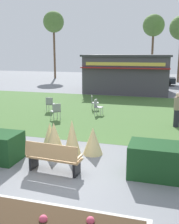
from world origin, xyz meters
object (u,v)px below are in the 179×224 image
at_px(cafe_chair_center, 56,110).
at_px(cafe_chair_north, 97,106).
at_px(park_bench, 53,157).
at_px(person_strolling, 177,110).
at_px(food_kiosk, 128,74).
at_px(parked_car_west_slot, 112,78).
at_px(tree_center_bg, 154,26).
at_px(cafe_chair_west, 94,102).
at_px(parked_car_center_slot, 155,79).
at_px(cafe_chair_east, 50,103).
at_px(tree_left_bg, 54,23).

bearing_deg(cafe_chair_center, cafe_chair_north, 44.19).
distance_m(park_bench, person_strolling, 7.37).
bearing_deg(cafe_chair_center, person_strolling, 3.07).
height_order(food_kiosk, parked_car_west_slot, food_kiosk).
height_order(park_bench, cafe_chair_center, park_bench).
bearing_deg(tree_center_bg, cafe_chair_west, -96.35).
bearing_deg(parked_car_center_slot, cafe_chair_north, -99.38).
xyz_separation_m(person_strolling, parked_car_center_slot, (-1.77, 17.15, -0.22)).
height_order(parked_car_west_slot, tree_center_bg, tree_center_bg).
distance_m(cafe_chair_west, cafe_chair_east, 2.73).
bearing_deg(cafe_chair_center, tree_center_bg, 81.46).
relative_size(cafe_chair_north, person_strolling, 0.53).
distance_m(cafe_chair_west, cafe_chair_center, 3.29).
height_order(person_strolling, parked_car_west_slot, person_strolling).
bearing_deg(tree_center_bg, park_bench, -92.16).
bearing_deg(tree_left_bg, cafe_chair_east, -67.54).
relative_size(cafe_chair_north, parked_car_center_slot, 0.21).
distance_m(cafe_chair_north, parked_car_west_slot, 15.87).
xyz_separation_m(park_bench, parked_car_center_slot, (1.95, 23.51, 0.16)).
distance_m(park_bench, cafe_chair_north, 7.83).
xyz_separation_m(cafe_chair_north, parked_car_west_slot, (-2.24, 15.71, 0.12)).
bearing_deg(cafe_chair_east, cafe_chair_north, -0.17).
bearing_deg(cafe_chair_east, cafe_chair_center, -56.97).
distance_m(food_kiosk, cafe_chair_west, 8.37).
xyz_separation_m(food_kiosk, cafe_chair_west, (-0.94, -8.23, -1.16)).
relative_size(cafe_chair_east, tree_left_bg, 0.10).
bearing_deg(cafe_chair_west, park_bench, -82.43).
bearing_deg(park_bench, tree_left_bg, 113.17).
relative_size(parked_car_west_slot, tree_left_bg, 0.48).
relative_size(cafe_chair_east, cafe_chair_north, 1.00).
xyz_separation_m(food_kiosk, parked_car_center_slot, (2.21, 6.22, -1.05)).
distance_m(park_bench, tree_left_bg, 31.15).
bearing_deg(tree_center_bg, tree_left_bg, -170.60).
distance_m(park_bench, parked_car_center_slot, 23.59).
height_order(cafe_chair_north, parked_car_west_slot, parked_car_west_slot).
relative_size(cafe_chair_west, tree_left_bg, 0.10).
xyz_separation_m(cafe_chair_center, person_strolling, (6.19, 0.33, 0.33)).
bearing_deg(cafe_chair_north, cafe_chair_west, 114.14).
relative_size(food_kiosk, person_strolling, 4.46).
relative_size(parked_car_center_slot, tree_center_bg, 0.51).
relative_size(cafe_chair_center, parked_car_center_slot, 0.21).
bearing_deg(parked_car_center_slot, parked_car_west_slot, 179.95).
relative_size(cafe_chair_center, cafe_chair_north, 1.00).
relative_size(food_kiosk, cafe_chair_east, 8.47).
height_order(food_kiosk, tree_left_bg, tree_left_bg).
xyz_separation_m(parked_car_west_slot, parked_car_center_slot, (4.83, -0.00, 0.00)).
distance_m(cafe_chair_east, person_strolling, 7.51).
bearing_deg(tree_center_bg, cafe_chair_east, -102.11).
bearing_deg(parked_car_west_slot, park_bench, -83.02).
distance_m(park_bench, parked_car_west_slot, 23.69).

